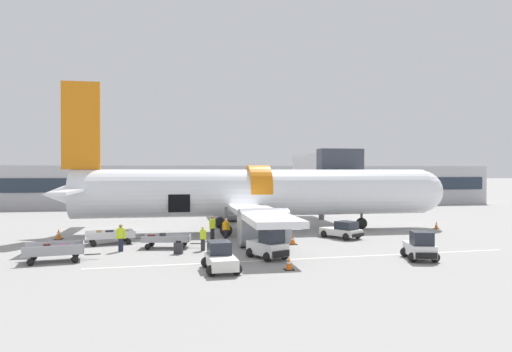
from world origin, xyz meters
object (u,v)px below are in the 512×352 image
object	(u,v)px
baggage_tug_lead	(220,258)
ground_crew_supervisor	(226,229)
ground_crew_loader_a	(121,237)
suitcase_on_tarmac_upright	(178,248)
ground_crew_loader_b	(212,227)
baggage_cart_queued	(112,237)
baggage_tug_spare	(268,246)
airplane	(253,194)
baggage_cart_loading	(166,241)
baggage_tug_rear	(420,248)
ground_crew_driver	(203,238)
baggage_tug_mid	(342,231)
baggage_cart_empty	(56,253)

from	to	relation	value
baggage_tug_lead	ground_crew_supervisor	distance (m)	10.30
ground_crew_loader_a	suitcase_on_tarmac_upright	size ratio (longest dim) A/B	2.12
ground_crew_loader_a	ground_crew_loader_b	distance (m)	7.24
baggage_cart_queued	suitcase_on_tarmac_upright	world-z (taller)	baggage_cart_queued
baggage_tug_spare	airplane	bearing A→B (deg)	84.95
baggage_cart_queued	baggage_tug_lead	bearing A→B (deg)	-55.76
baggage_cart_loading	ground_crew_loader_a	bearing A→B (deg)	-163.58
ground_crew_supervisor	baggage_tug_rear	bearing A→B (deg)	-42.39
baggage_tug_lead	ground_crew_driver	bearing A→B (deg)	95.27
ground_crew_loader_a	airplane	bearing A→B (deg)	38.99
baggage_tug_rear	baggage_cart_queued	world-z (taller)	baggage_tug_rear
baggage_tug_mid	baggage_tug_lead	bearing A→B (deg)	-136.85
baggage_tug_mid	baggage_cart_queued	size ratio (longest dim) A/B	0.81
ground_crew_driver	suitcase_on_tarmac_upright	world-z (taller)	ground_crew_driver
baggage_tug_lead	ground_crew_loader_a	world-z (taller)	ground_crew_loader_a
baggage_tug_mid	baggage_tug_rear	distance (m)	8.93
ground_crew_driver	suitcase_on_tarmac_upright	size ratio (longest dim) A/B	1.91
baggage_tug_lead	baggage_tug_mid	distance (m)	14.08
baggage_tug_lead	baggage_tug_rear	bearing A→B (deg)	3.97
ground_crew_supervisor	airplane	bearing A→B (deg)	58.51
airplane	baggage_cart_empty	size ratio (longest dim) A/B	8.16
baggage_tug_mid	baggage_tug_spare	world-z (taller)	baggage_tug_spare
airplane	baggage_cart_queued	world-z (taller)	airplane
baggage_tug_rear	ground_crew_driver	distance (m)	13.31
baggage_tug_mid	airplane	bearing A→B (deg)	140.57
baggage_tug_lead	baggage_cart_loading	distance (m)	8.04
baggage_cart_queued	baggage_cart_loading	bearing A→B (deg)	-32.36
baggage_cart_loading	baggage_tug_spare	bearing A→B (deg)	-38.97
baggage_tug_mid	baggage_tug_spare	distance (m)	10.02
airplane	ground_crew_loader_a	bearing A→B (deg)	-141.01
baggage_cart_queued	ground_crew_loader_b	world-z (taller)	ground_crew_loader_b
baggage_tug_rear	ground_crew_supervisor	size ratio (longest dim) A/B	1.72
airplane	suitcase_on_tarmac_upright	size ratio (longest dim) A/B	41.62
baggage_tug_spare	baggage_tug_rear	bearing A→B (deg)	-12.11
baggage_tug_spare	ground_crew_driver	world-z (taller)	baggage_tug_spare
ground_crew_loader_a	ground_crew_driver	world-z (taller)	ground_crew_loader_a
baggage_cart_empty	ground_crew_loader_b	size ratio (longest dim) A/B	2.33
ground_crew_driver	baggage_tug_lead	bearing A→B (deg)	-84.73
baggage_tug_mid	suitcase_on_tarmac_upright	distance (m)	13.20
airplane	baggage_tug_lead	world-z (taller)	airplane
baggage_cart_loading	ground_crew_driver	bearing A→B (deg)	-31.86
baggage_tug_lead	ground_crew_supervisor	xyz separation A→B (m)	(1.40, 10.20, 0.22)
baggage_tug_lead	baggage_cart_empty	xyz separation A→B (m)	(-9.01, 3.93, -0.13)
baggage_tug_mid	baggage_cart_loading	size ratio (longest dim) A/B	0.84
baggage_tug_mid	baggage_cart_empty	size ratio (longest dim) A/B	0.82
ground_crew_loader_b	ground_crew_driver	bearing A→B (deg)	-102.15
baggage_cart_queued	airplane	bearing A→B (deg)	23.46
airplane	baggage_tug_spare	bearing A→B (deg)	-95.05
baggage_tug_lead	baggage_cart_queued	distance (m)	12.03
baggage_tug_mid	ground_crew_driver	xyz separation A→B (m)	(-10.83, -3.59, 0.24)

